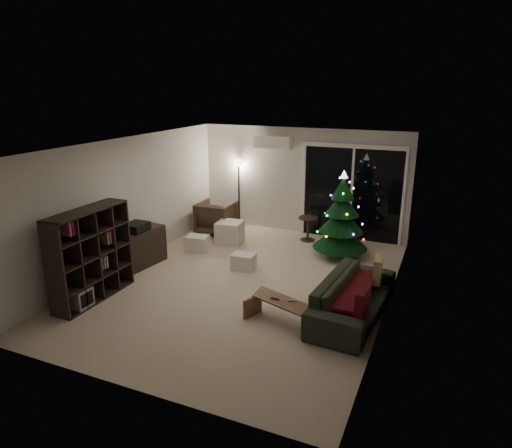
{
  "coord_description": "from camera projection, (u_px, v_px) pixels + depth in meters",
  "views": [
    {
      "loc": [
        3.2,
        -6.88,
        3.48
      ],
      "look_at": [
        0.1,
        0.3,
        1.05
      ],
      "focal_mm": 32.0,
      "sensor_mm": 36.0,
      "label": 1
    }
  ],
  "objects": [
    {
      "name": "cardboard_box_b",
      "position": [
        244.0,
        262.0,
        8.86
      ],
      "size": [
        0.45,
        0.35,
        0.3
      ],
      "primitive_type": "cube",
      "rotation": [
        0.0,
        0.0,
        0.06
      ],
      "color": "white",
      "rests_on": "floor"
    },
    {
      "name": "coffee_table",
      "position": [
        284.0,
        312.0,
        6.88
      ],
      "size": [
        1.16,
        0.73,
        0.35
      ],
      "primitive_type": null,
      "rotation": [
        0.0,
        0.0,
        -0.34
      ],
      "color": "brown",
      "rests_on": "floor"
    },
    {
      "name": "cardboard_box_a",
      "position": [
        197.0,
        243.0,
        9.83
      ],
      "size": [
        0.5,
        0.41,
        0.33
      ],
      "primitive_type": "cube",
      "rotation": [
        0.0,
        0.0,
        0.14
      ],
      "color": "white",
      "rests_on": "floor"
    },
    {
      "name": "christmas_tree",
      "position": [
        342.0,
        215.0,
        9.27
      ],
      "size": [
        1.48,
        1.48,
        1.82
      ],
      "primitive_type": "cone",
      "rotation": [
        0.0,
        0.0,
        -0.41
      ],
      "color": "#0D391A",
      "rests_on": "floor"
    },
    {
      "name": "media_cabinet",
      "position": [
        138.0,
        249.0,
        8.93
      ],
      "size": [
        0.58,
        1.22,
        0.74
      ],
      "primitive_type": "cube",
      "rotation": [
        0.0,
        0.0,
        -0.12
      ],
      "color": "#2C231D",
      "rests_on": "floor"
    },
    {
      "name": "armchair",
      "position": [
        216.0,
        217.0,
        10.96
      ],
      "size": [
        0.87,
        0.89,
        0.77
      ],
      "primitive_type": "imported",
      "rotation": [
        0.0,
        0.0,
        3.2
      ],
      "color": "#3D2A23",
      "rests_on": "floor"
    },
    {
      "name": "sofa",
      "position": [
        353.0,
        297.0,
        7.02
      ],
      "size": [
        1.01,
        2.22,
        0.63
      ],
      "primitive_type": "imported",
      "rotation": [
        0.0,
        0.0,
        1.49
      ],
      "color": "black",
      "rests_on": "floor"
    },
    {
      "name": "cushion_a",
      "position": [
        378.0,
        270.0,
        7.42
      ],
      "size": [
        0.16,
        0.42,
        0.41
      ],
      "primitive_type": "cube",
      "rotation": [
        0.0,
        0.0,
        0.09
      ],
      "color": "tan",
      "rests_on": "sofa"
    },
    {
      "name": "floor_lamp",
      "position": [
        239.0,
        194.0,
        11.4
      ],
      "size": [
        0.26,
        0.26,
        1.63
      ],
      "primitive_type": "cylinder",
      "color": "black",
      "rests_on": "floor"
    },
    {
      "name": "bookshelf",
      "position": [
        82.0,
        253.0,
        7.54
      ],
      "size": [
        0.74,
        1.6,
        1.55
      ],
      "primitive_type": null,
      "rotation": [
        0.0,
        0.0,
        -0.24
      ],
      "color": "#2C231D",
      "rests_on": "floor"
    },
    {
      "name": "sofa_throw",
      "position": [
        347.0,
        288.0,
        7.01
      ],
      "size": [
        0.67,
        1.55,
        0.05
      ],
      "primitive_type": "cube",
      "color": "#530E17",
      "rests_on": "sofa"
    },
    {
      "name": "room",
      "position": [
        296.0,
        212.0,
        9.11
      ],
      "size": [
        6.5,
        7.51,
        2.6
      ],
      "color": "beige",
      "rests_on": "ground"
    },
    {
      "name": "ottoman",
      "position": [
        230.0,
        232.0,
        10.29
      ],
      "size": [
        0.61,
        0.61,
        0.49
      ],
      "primitive_type": "cube",
      "rotation": [
        0.0,
        0.0,
        0.12
      ],
      "color": "beige",
      "rests_on": "floor"
    },
    {
      "name": "stereo",
      "position": [
        136.0,
        227.0,
        8.8
      ],
      "size": [
        0.37,
        0.44,
        0.16
      ],
      "primitive_type": "cube",
      "color": "black",
      "rests_on": "media_cabinet"
    },
    {
      "name": "remote_a",
      "position": [
        275.0,
        299.0,
        6.88
      ],
      "size": [
        0.14,
        0.04,
        0.02
      ],
      "primitive_type": "cube",
      "color": "black",
      "rests_on": "coffee_table"
    },
    {
      "name": "remote_b",
      "position": [
        292.0,
        300.0,
        6.83
      ],
      "size": [
        0.13,
        0.08,
        0.02
      ],
      "primitive_type": "cube",
      "rotation": [
        0.0,
        0.0,
        0.35
      ],
      "color": "slate",
      "rests_on": "coffee_table"
    },
    {
      "name": "cushion_b",
      "position": [
        362.0,
        303.0,
        6.28
      ],
      "size": [
        0.15,
        0.42,
        0.41
      ],
      "primitive_type": "cube",
      "rotation": [
        0.0,
        0.0,
        -0.07
      ],
      "color": "#530E17",
      "rests_on": "sofa"
    },
    {
      "name": "side_table",
      "position": [
        308.0,
        229.0,
        10.43
      ],
      "size": [
        0.56,
        0.56,
        0.55
      ],
      "primitive_type": "cylinder",
      "rotation": [
        0.0,
        0.0,
        0.3
      ],
      "color": "#2C231D",
      "rests_on": "floor"
    }
  ]
}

